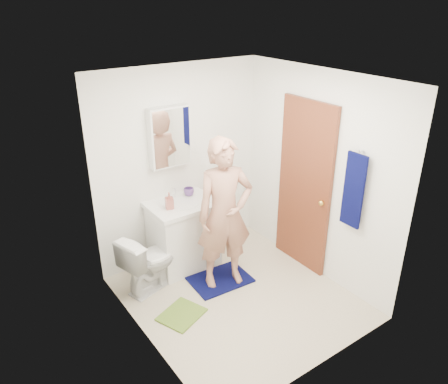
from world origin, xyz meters
The scene contains 22 objects.
floor centered at (0.00, 0.00, -0.01)m, with size 2.20×2.40×0.02m, color beige.
ceiling centered at (0.00, 0.00, 2.41)m, with size 2.20×2.40×0.02m, color white.
wall_back centered at (0.00, 1.21, 1.20)m, with size 2.20×0.02×2.40m, color white.
wall_front centered at (0.00, -1.21, 1.20)m, with size 2.20×0.02×2.40m, color white.
wall_left centered at (-1.11, 0.00, 1.20)m, with size 0.02×2.40×2.40m, color white.
wall_right centered at (1.11, 0.00, 1.20)m, with size 0.02×2.40×2.40m, color white.
vanity_cabinet centered at (-0.15, 0.91, 0.40)m, with size 0.75×0.55×0.80m, color white.
countertop centered at (-0.15, 0.91, 0.83)m, with size 0.79×0.59×0.05m, color white.
sink_basin centered at (-0.15, 0.91, 0.84)m, with size 0.40×0.40×0.03m, color white.
faucet centered at (-0.15, 1.09, 0.91)m, with size 0.03×0.03×0.12m, color silver.
medicine_cabinet centered at (-0.15, 1.14, 1.60)m, with size 0.50×0.12×0.70m, color white.
mirror_panel centered at (-0.15, 1.08, 1.60)m, with size 0.46×0.01×0.66m, color white.
door centered at (1.07, 0.15, 1.02)m, with size 0.05×0.80×2.05m, color brown.
door_knob centered at (1.03, -0.17, 0.95)m, with size 0.07×0.07×0.07m, color gold.
towel centered at (1.03, -0.57, 1.25)m, with size 0.03×0.24×0.80m, color #06093F.
towel_hook centered at (1.07, -0.57, 1.67)m, with size 0.02×0.02×0.06m, color silver.
toilet centered at (-0.69, 0.73, 0.35)m, with size 0.39×0.69×0.70m, color white.
bath_mat centered at (0.02, 0.38, 0.01)m, with size 0.68×0.49×0.02m, color #06093F.
green_rug centered at (-0.67, 0.11, 0.01)m, with size 0.44×0.37×0.02m, color olive.
soap_dispenser centered at (-0.34, 0.87, 0.95)m, with size 0.09×0.09×0.20m, color #B25E53.
toothbrush_cup centered at (0.02, 1.05, 0.90)m, with size 0.12×0.12×0.10m, color #694495.
man centered at (0.04, 0.32, 0.89)m, with size 0.63×0.42×1.74m, color tan.
Camera 1 is at (-2.40, -3.12, 3.10)m, focal length 35.00 mm.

